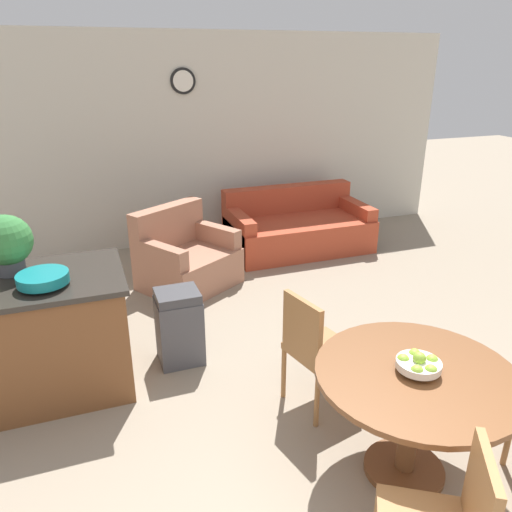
# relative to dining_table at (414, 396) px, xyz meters

# --- Properties ---
(wall_back) EXTENTS (8.00, 0.09, 2.70)m
(wall_back) POSITION_rel_dining_table_xyz_m (-0.50, 4.57, 0.79)
(wall_back) COLOR beige
(wall_back) RESTS_ON ground_plane
(dining_table) EXTENTS (1.16, 1.16, 0.73)m
(dining_table) POSITION_rel_dining_table_xyz_m (0.00, 0.00, 0.00)
(dining_table) COLOR brown
(dining_table) RESTS_ON ground_plane
(dining_chair_far_side) EXTENTS (0.50, 0.50, 0.89)m
(dining_chair_far_side) POSITION_rel_dining_table_xyz_m (-0.25, 0.77, -0.06)
(dining_chair_far_side) COLOR #9E6B3D
(dining_chair_far_side) RESTS_ON ground_plane
(fruit_bowl) EXTENTS (0.25, 0.25, 0.13)m
(fruit_bowl) POSITION_rel_dining_table_xyz_m (0.00, -0.00, 0.22)
(fruit_bowl) COLOR silver
(fruit_bowl) RESTS_ON dining_table
(kitchen_island) EXTENTS (1.26, 0.86, 0.93)m
(kitchen_island) POSITION_rel_dining_table_xyz_m (-2.07, 1.64, -0.10)
(kitchen_island) COLOR brown
(kitchen_island) RESTS_ON ground_plane
(teal_bowl) EXTENTS (0.34, 0.34, 0.10)m
(teal_bowl) POSITION_rel_dining_table_xyz_m (-1.98, 1.48, 0.42)
(teal_bowl) COLOR #147A7F
(teal_bowl) RESTS_ON kitchen_island
(potted_plant) EXTENTS (0.36, 0.36, 0.44)m
(potted_plant) POSITION_rel_dining_table_xyz_m (-2.20, 1.80, 0.60)
(potted_plant) COLOR #4C4C51
(potted_plant) RESTS_ON kitchen_island
(trash_bin) EXTENTS (0.36, 0.32, 0.64)m
(trash_bin) POSITION_rel_dining_table_xyz_m (-1.03, 1.68, -0.25)
(trash_bin) COLOR #47474C
(trash_bin) RESTS_ON ground_plane
(couch) EXTENTS (1.81, 1.00, 0.77)m
(couch) POSITION_rel_dining_table_xyz_m (0.98, 3.79, -0.29)
(couch) COLOR #B24228
(couch) RESTS_ON ground_plane
(armchair) EXTENTS (1.22, 1.17, 0.87)m
(armchair) POSITION_rel_dining_table_xyz_m (-0.66, 3.14, -0.27)
(armchair) COLOR #A87056
(armchair) RESTS_ON ground_plane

